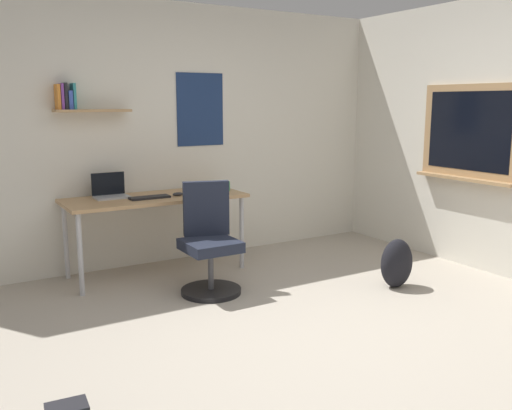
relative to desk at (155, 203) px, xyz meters
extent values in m
plane|color=#ADA393|center=(0.37, -2.04, -0.68)|extent=(5.20, 5.20, 0.00)
cube|color=silver|center=(0.37, 0.41, 0.62)|extent=(5.00, 0.10, 2.60)
cube|color=tan|center=(-0.47, 0.26, 0.87)|extent=(0.68, 0.20, 0.02)
cube|color=navy|center=(0.65, 0.36, 0.87)|extent=(0.52, 0.01, 0.74)
cube|color=orange|center=(-0.77, 0.29, 0.99)|extent=(0.03, 0.14, 0.22)
cube|color=#7A3D99|center=(-0.74, 0.29, 0.99)|extent=(0.02, 0.14, 0.23)
cube|color=black|center=(-0.71, 0.29, 0.99)|extent=(0.03, 0.14, 0.23)
cube|color=#3851B2|center=(-0.67, 0.29, 0.96)|extent=(0.04, 0.14, 0.17)
cube|color=teal|center=(-0.63, 0.29, 0.99)|extent=(0.02, 0.14, 0.23)
cube|color=tan|center=(2.75, -1.32, 0.67)|extent=(0.04, 1.10, 0.90)
cube|color=black|center=(2.74, -1.32, 0.67)|extent=(0.01, 0.94, 0.76)
cube|color=tan|center=(2.71, -1.32, 0.20)|extent=(0.12, 1.10, 0.03)
cube|color=tan|center=(0.00, 0.00, 0.05)|extent=(1.68, 0.67, 0.03)
cylinder|color=#B7B7BC|center=(-0.78, -0.27, -0.33)|extent=(0.04, 0.04, 0.72)
cylinder|color=#B7B7BC|center=(0.78, -0.27, -0.33)|extent=(0.04, 0.04, 0.72)
cylinder|color=#B7B7BC|center=(-0.78, 0.27, -0.33)|extent=(0.04, 0.04, 0.72)
cylinder|color=#B7B7BC|center=(0.78, 0.27, -0.33)|extent=(0.04, 0.04, 0.72)
cylinder|color=black|center=(0.19, -0.79, -0.66)|extent=(0.52, 0.52, 0.04)
cylinder|color=#4C4C51|center=(0.19, -0.79, -0.47)|extent=(0.05, 0.05, 0.34)
cube|color=#1E2333|center=(0.19, -0.79, -0.26)|extent=(0.44, 0.44, 0.09)
cube|color=#1E2333|center=(0.25, -0.59, 0.03)|extent=(0.40, 0.18, 0.48)
cube|color=#ADAFB5|center=(-0.38, 0.12, 0.08)|extent=(0.31, 0.21, 0.02)
cube|color=black|center=(-0.38, 0.22, 0.19)|extent=(0.31, 0.01, 0.21)
cube|color=black|center=(-0.08, -0.08, 0.08)|extent=(0.37, 0.13, 0.02)
ellipsoid|color=#262628|center=(0.20, -0.08, 0.08)|extent=(0.10, 0.06, 0.03)
cylinder|color=#338C4C|center=(0.74, -0.03, 0.11)|extent=(0.08, 0.08, 0.09)
ellipsoid|color=black|center=(1.68, -1.49, -0.47)|extent=(0.32, 0.22, 0.44)
cube|color=black|center=(-1.32, -2.15, -0.61)|extent=(0.22, 0.17, 0.03)
camera|label=1|loc=(-1.81, -4.89, 0.94)|focal=38.72mm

